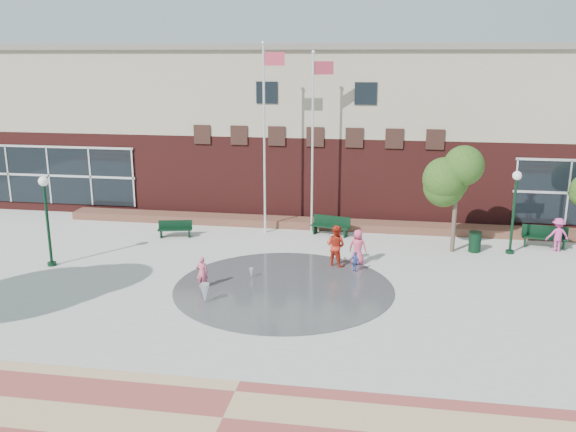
% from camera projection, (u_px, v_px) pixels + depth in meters
% --- Properties ---
extents(ground, '(120.00, 120.00, 0.00)m').
position_uv_depth(ground, '(268.00, 321.00, 20.42)').
color(ground, '#666056').
rests_on(ground, ground).
extents(plaza_concrete, '(46.00, 18.00, 0.01)m').
position_uv_depth(plaza_concrete, '(288.00, 279.00, 24.23)').
color(plaza_concrete, '#A8A8A0').
rests_on(plaza_concrete, ground).
extents(splash_pad, '(8.40, 8.40, 0.01)m').
position_uv_depth(splash_pad, '(284.00, 288.00, 23.28)').
color(splash_pad, '#383A3D').
rests_on(splash_pad, ground).
extents(library_building, '(44.40, 10.40, 9.20)m').
position_uv_depth(library_building, '(325.00, 125.00, 35.91)').
color(library_building, '#491917').
rests_on(library_building, ground).
extents(flower_bed, '(26.00, 1.20, 0.40)m').
position_uv_depth(flower_bed, '(312.00, 228.00, 31.48)').
color(flower_bed, maroon).
rests_on(flower_bed, ground).
extents(flagpole_left, '(1.09, 0.18, 9.28)m').
position_uv_depth(flagpole_left, '(265.00, 130.00, 29.26)').
color(flagpole_left, white).
rests_on(flagpole_left, ground).
extents(flagpole_right, '(1.01, 0.51, 8.87)m').
position_uv_depth(flagpole_right, '(314.00, 134.00, 29.44)').
color(flagpole_right, white).
rests_on(flagpole_right, ground).
extents(lamp_left, '(0.41, 0.41, 3.86)m').
position_uv_depth(lamp_left, '(46.00, 211.00, 25.15)').
color(lamp_left, black).
rests_on(lamp_left, ground).
extents(lamp_right, '(0.40, 0.40, 3.77)m').
position_uv_depth(lamp_right, '(514.00, 203.00, 26.75)').
color(lamp_right, black).
rests_on(lamp_right, ground).
extents(bench_left, '(1.70, 0.79, 0.82)m').
position_uv_depth(bench_left, '(175.00, 232.00, 29.73)').
color(bench_left, black).
rests_on(bench_left, ground).
extents(bench_mid, '(1.98, 0.97, 0.96)m').
position_uv_depth(bench_mid, '(330.00, 229.00, 30.04)').
color(bench_mid, black).
rests_on(bench_mid, ground).
extents(bench_right, '(2.07, 0.84, 1.01)m').
position_uv_depth(bench_right, '(544.00, 241.00, 28.10)').
color(bench_right, black).
rests_on(bench_right, ground).
extents(trash_can, '(0.58, 0.58, 0.95)m').
position_uv_depth(trash_can, '(475.00, 242.00, 27.45)').
color(trash_can, black).
rests_on(trash_can, ground).
extents(tree_mid, '(2.81, 2.81, 4.73)m').
position_uv_depth(tree_mid, '(457.00, 177.00, 26.72)').
color(tree_mid, '#43352A').
rests_on(tree_mid, ground).
extents(water_jet_a, '(0.36, 0.36, 0.70)m').
position_uv_depth(water_jet_a, '(205.00, 303.00, 21.88)').
color(water_jet_a, white).
rests_on(water_jet_a, ground).
extents(water_jet_b, '(0.18, 0.18, 0.39)m').
position_uv_depth(water_jet_b, '(251.00, 278.00, 24.31)').
color(water_jet_b, white).
rests_on(water_jet_b, ground).
extents(child_splash, '(0.49, 0.35, 1.26)m').
position_uv_depth(child_splash, '(202.00, 272.00, 23.15)').
color(child_splash, '#D95574').
rests_on(child_splash, ground).
extents(adult_red, '(1.07, 0.97, 1.79)m').
position_uv_depth(adult_red, '(336.00, 246.00, 25.52)').
color(adult_red, red).
rests_on(adult_red, ground).
extents(adult_pink, '(0.83, 0.63, 1.53)m').
position_uv_depth(adult_pink, '(358.00, 247.00, 25.77)').
color(adult_pink, '#E0476F').
rests_on(adult_pink, ground).
extents(child_blue, '(0.52, 0.51, 0.87)m').
position_uv_depth(child_blue, '(355.00, 262.00, 24.91)').
color(child_blue, '#335AA9').
rests_on(child_blue, ground).
extents(person_bench, '(1.08, 0.71, 1.56)m').
position_uv_depth(person_bench, '(558.00, 235.00, 27.48)').
color(person_bench, '#CF3E8B').
rests_on(person_bench, ground).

